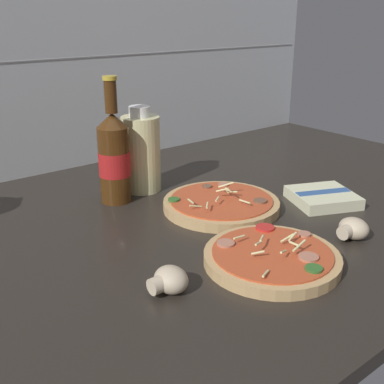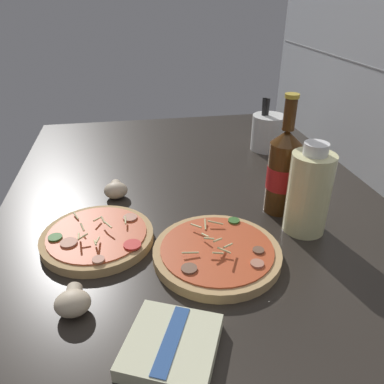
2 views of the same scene
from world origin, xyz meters
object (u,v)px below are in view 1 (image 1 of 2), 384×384
object	(u,v)px
beer_bottle	(114,157)
mushroom_left	(169,280)
pizza_near	(272,258)
mushroom_right	(353,229)
oil_bottle	(141,152)
dish_towel	(323,197)
pizza_far	(221,204)

from	to	relation	value
beer_bottle	mushroom_left	distance (cm)	39.07
pizza_near	mushroom_right	distance (cm)	18.27
oil_bottle	mushroom_left	bearing A→B (deg)	-118.13
beer_bottle	mushroom_left	xyz separation A→B (cm)	(-12.44, -36.19, -7.90)
mushroom_left	mushroom_right	size ratio (longest dim) A/B	1.00
beer_bottle	dish_towel	xyz separation A→B (cm)	(33.49, -28.61, -8.63)
oil_bottle	mushroom_left	distance (cm)	44.18
oil_bottle	mushroom_right	size ratio (longest dim) A/B	3.28
pizza_far	mushroom_right	size ratio (longest dim) A/B	4.09
beer_bottle	mushroom_left	bearing A→B (deg)	-108.96
mushroom_left	dish_towel	distance (cm)	46.56
pizza_far	oil_bottle	xyz separation A→B (cm)	(-6.22, 19.96, 7.69)
pizza_near	dish_towel	xyz separation A→B (cm)	(28.09, 11.18, 0.14)
pizza_far	mushroom_left	world-z (taller)	pizza_far
oil_bottle	dish_towel	distance (cm)	40.69
pizza_far	dish_towel	distance (cm)	22.05
pizza_near	mushroom_right	size ratio (longest dim) A/B	3.78
dish_towel	mushroom_right	bearing A→B (deg)	-125.68
mushroom_right	dish_towel	size ratio (longest dim) A/B	0.36
beer_bottle	dish_towel	size ratio (longest dim) A/B	1.61
dish_towel	mushroom_left	bearing A→B (deg)	-170.63
pizza_near	oil_bottle	world-z (taller)	oil_bottle
pizza_near	beer_bottle	xyz separation A→B (cm)	(-5.41, 39.79, 8.77)
beer_bottle	dish_towel	world-z (taller)	beer_bottle
pizza_far	oil_bottle	distance (cm)	22.28
pizza_far	dish_towel	world-z (taller)	pizza_far
mushroom_left	mushroom_right	distance (cm)	36.44
pizza_far	dish_towel	xyz separation A→B (cm)	(19.13, -10.95, 0.12)
pizza_near	mushroom_right	bearing A→B (deg)	-8.93
mushroom_left	pizza_near	bearing A→B (deg)	-11.40
beer_bottle	mushroom_right	distance (cm)	49.28
mushroom_right	dish_towel	bearing A→B (deg)	54.32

